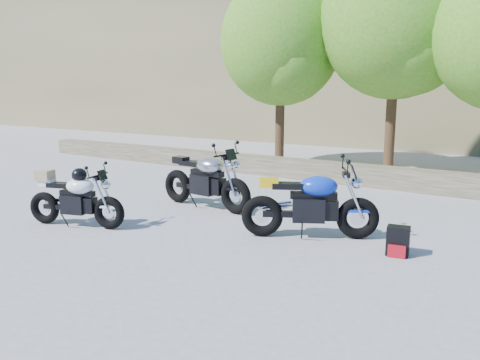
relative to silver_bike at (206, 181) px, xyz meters
name	(u,v)px	position (x,y,z in m)	size (l,w,h in m)	color
ground	(195,234)	(0.93, -1.48, -0.54)	(90.00, 90.00, 0.00)	gray
stone_wall	(332,172)	(0.93, 4.02, -0.29)	(22.00, 0.55, 0.50)	#47402F
tree_decid_left	(283,46)	(-1.46, 5.66, 3.09)	(3.67, 3.67, 5.62)	#382314
tree_decid_mid	(400,24)	(1.84, 6.06, 3.50)	(4.08, 4.08, 6.24)	#382314
silver_bike	(206,181)	(0.00, 0.00, 0.00)	(2.23, 0.71, 1.12)	black
white_bike	(75,198)	(-1.02, -2.26, -0.05)	(1.77, 0.77, 1.01)	black
blue_bike	(311,205)	(2.55, -0.61, -0.02)	(1.95, 1.17, 1.07)	black
backpack	(398,241)	(3.92, -0.68, -0.35)	(0.34, 0.30, 0.41)	black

